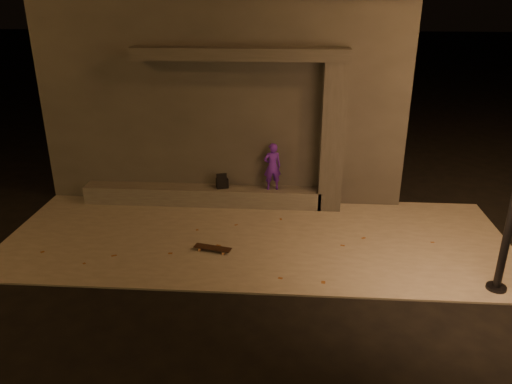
# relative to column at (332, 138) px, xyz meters

# --- Properties ---
(ground) EXTENTS (120.00, 120.00, 0.00)m
(ground) POSITION_rel_column_xyz_m (-1.70, -3.75, -1.84)
(ground) COLOR black
(ground) RESTS_ON ground
(sidewalk) EXTENTS (11.00, 4.40, 0.04)m
(sidewalk) POSITION_rel_column_xyz_m (-1.70, -1.75, -1.82)
(sidewalk) COLOR slate
(sidewalk) RESTS_ON ground
(building) EXTENTS (9.00, 5.10, 5.22)m
(building) POSITION_rel_column_xyz_m (-2.70, 2.74, 0.77)
(building) COLOR #3A3734
(building) RESTS_ON ground
(ledge) EXTENTS (6.00, 0.55, 0.45)m
(ledge) POSITION_rel_column_xyz_m (-3.20, 0.00, -1.58)
(ledge) COLOR #4A4743
(ledge) RESTS_ON sidewalk
(column) EXTENTS (0.55, 0.55, 3.60)m
(column) POSITION_rel_column_xyz_m (0.00, 0.00, 0.00)
(column) COLOR #3A3734
(column) RESTS_ON sidewalk
(canopy) EXTENTS (5.00, 0.70, 0.28)m
(canopy) POSITION_rel_column_xyz_m (-2.20, 0.05, 1.94)
(canopy) COLOR #3A3734
(canopy) RESTS_ON column
(skateboarder) EXTENTS (0.49, 0.38, 1.20)m
(skateboarder) POSITION_rel_column_xyz_m (-1.42, 0.00, -0.75)
(skateboarder) COLOR #501BB0
(skateboarder) RESTS_ON ledge
(backpack) EXTENTS (0.34, 0.27, 0.41)m
(backpack) POSITION_rel_column_xyz_m (-2.68, 0.00, -1.21)
(backpack) COLOR black
(backpack) RESTS_ON ledge
(skateboard) EXTENTS (0.82, 0.38, 0.09)m
(skateboard) POSITION_rel_column_xyz_m (-2.56, -2.47, -1.73)
(skateboard) COLOR black
(skateboard) RESTS_ON sidewalk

